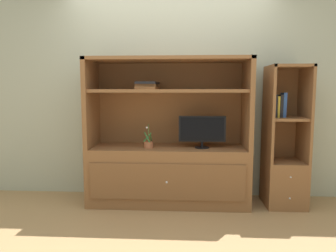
{
  "coord_description": "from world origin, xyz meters",
  "views": [
    {
      "loc": [
        0.2,
        -3.15,
        1.33
      ],
      "look_at": [
        0.0,
        0.35,
        0.91
      ],
      "focal_mm": 33.23,
      "sensor_mm": 36.0,
      "label": 1
    }
  ],
  "objects_px": {
    "magazine_stack": "(147,85)",
    "upright_book_row": "(279,106)",
    "media_console": "(168,159)",
    "tv_monitor": "(202,130)",
    "bookshelf_tall": "(284,159)",
    "potted_plant": "(149,144)"
  },
  "relations": [
    {
      "from": "media_console",
      "to": "tv_monitor",
      "type": "xyz_separation_m",
      "value": [
        0.39,
        -0.05,
        0.35
      ]
    },
    {
      "from": "tv_monitor",
      "to": "magazine_stack",
      "type": "height_order",
      "value": "magazine_stack"
    },
    {
      "from": "potted_plant",
      "to": "magazine_stack",
      "type": "bearing_deg",
      "value": 106.38
    },
    {
      "from": "media_console",
      "to": "tv_monitor",
      "type": "bearing_deg",
      "value": -8.06
    },
    {
      "from": "media_console",
      "to": "magazine_stack",
      "type": "bearing_deg",
      "value": -177.89
    },
    {
      "from": "tv_monitor",
      "to": "potted_plant",
      "type": "xyz_separation_m",
      "value": [
        -0.61,
        -0.02,
        -0.16
      ]
    },
    {
      "from": "magazine_stack",
      "to": "potted_plant",
      "type": "bearing_deg",
      "value": -73.62
    },
    {
      "from": "potted_plant",
      "to": "bookshelf_tall",
      "type": "bearing_deg",
      "value": 2.84
    },
    {
      "from": "tv_monitor",
      "to": "bookshelf_tall",
      "type": "bearing_deg",
      "value": 3.55
    },
    {
      "from": "tv_monitor",
      "to": "bookshelf_tall",
      "type": "distance_m",
      "value": 1.0
    },
    {
      "from": "magazine_stack",
      "to": "tv_monitor",
      "type": "bearing_deg",
      "value": -4.18
    },
    {
      "from": "bookshelf_tall",
      "to": "upright_book_row",
      "type": "xyz_separation_m",
      "value": [
        -0.09,
        -0.01,
        0.62
      ]
    },
    {
      "from": "potted_plant",
      "to": "media_console",
      "type": "bearing_deg",
      "value": 18.3
    },
    {
      "from": "bookshelf_tall",
      "to": "magazine_stack",
      "type": "bearing_deg",
      "value": -179.54
    },
    {
      "from": "tv_monitor",
      "to": "upright_book_row",
      "type": "distance_m",
      "value": 0.9
    },
    {
      "from": "tv_monitor",
      "to": "magazine_stack",
      "type": "xyz_separation_m",
      "value": [
        -0.63,
        0.05,
        0.51
      ]
    },
    {
      "from": "media_console",
      "to": "upright_book_row",
      "type": "bearing_deg",
      "value": -0.33
    },
    {
      "from": "tv_monitor",
      "to": "magazine_stack",
      "type": "relative_size",
      "value": 1.52
    },
    {
      "from": "upright_book_row",
      "to": "tv_monitor",
      "type": "bearing_deg",
      "value": -176.8
    },
    {
      "from": "potted_plant",
      "to": "upright_book_row",
      "type": "height_order",
      "value": "upright_book_row"
    },
    {
      "from": "magazine_stack",
      "to": "upright_book_row",
      "type": "relative_size",
      "value": 1.27
    },
    {
      "from": "tv_monitor",
      "to": "upright_book_row",
      "type": "height_order",
      "value": "upright_book_row"
    }
  ]
}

